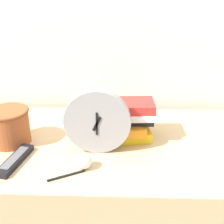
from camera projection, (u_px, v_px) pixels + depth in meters
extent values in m
cube|color=silver|center=(100.00, 10.00, 1.40)|extent=(6.00, 0.04, 2.40)
cube|color=tan|center=(97.00, 215.00, 1.39)|extent=(1.25, 0.65, 0.75)
cylinder|color=#99999E|center=(97.00, 122.00, 1.12)|extent=(0.24, 0.04, 0.24)
cylinder|color=silver|center=(97.00, 123.00, 1.11)|extent=(0.21, 0.01, 0.21)
cube|color=black|center=(97.00, 124.00, 1.11)|extent=(0.03, 0.01, 0.06)
cube|color=black|center=(97.00, 124.00, 1.11)|extent=(0.01, 0.01, 0.09)
cylinder|color=black|center=(97.00, 124.00, 1.11)|extent=(0.01, 0.00, 0.01)
cube|color=yellow|center=(127.00, 130.00, 1.28)|extent=(0.20, 0.20, 0.04)
cube|color=orange|center=(123.00, 126.00, 1.24)|extent=(0.18, 0.15, 0.03)
cube|color=#232328|center=(127.00, 116.00, 1.25)|extent=(0.21, 0.13, 0.03)
cube|color=white|center=(128.00, 112.00, 1.22)|extent=(0.22, 0.16, 0.02)
cube|color=red|center=(125.00, 106.00, 1.21)|extent=(0.23, 0.13, 0.03)
cylinder|color=#994C28|center=(9.00, 126.00, 1.20)|extent=(0.15, 0.15, 0.14)
torus|color=brown|center=(7.00, 112.00, 1.17)|extent=(0.16, 0.16, 0.01)
cube|color=black|center=(15.00, 160.00, 1.09)|extent=(0.09, 0.20, 0.02)
cube|color=#59595E|center=(15.00, 157.00, 1.09)|extent=(0.06, 0.15, 0.00)
sphere|color=white|center=(84.00, 161.00, 1.06)|extent=(0.06, 0.06, 0.06)
cylinder|color=black|center=(66.00, 175.00, 1.02)|extent=(0.12, 0.07, 0.01)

